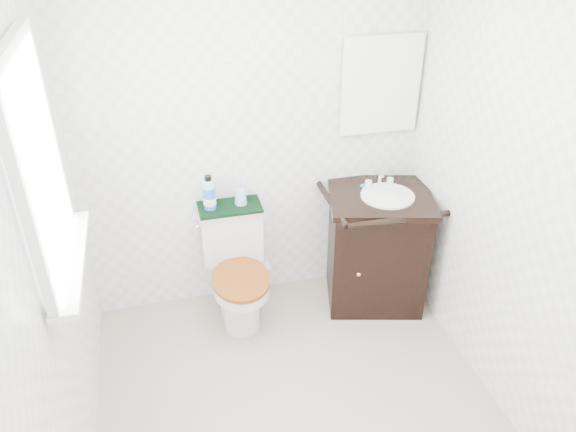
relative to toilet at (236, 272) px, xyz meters
name	(u,v)px	position (x,y,z in m)	size (l,w,h in m)	color
floor	(302,418)	(0.19, -0.97, -0.33)	(2.40, 2.40, 0.00)	#A59885
wall_back	(253,134)	(0.19, 0.23, 0.87)	(2.40, 2.40, 0.00)	white
wall_left	(42,273)	(-0.91, -0.97, 0.87)	(2.40, 2.40, 0.00)	white
wall_right	(525,205)	(1.29, -0.97, 0.87)	(2.40, 2.40, 0.00)	white
window	(37,167)	(-0.88, -0.72, 1.22)	(0.02, 0.70, 0.90)	white
mirror	(381,85)	(1.00, 0.20, 1.12)	(0.50, 0.02, 0.60)	silver
toilet	(236,272)	(0.00, 0.00, 0.00)	(0.41, 0.62, 0.75)	silver
vanity	(377,245)	(0.95, -0.07, 0.10)	(0.78, 0.71, 0.92)	black
trash_bin	(254,281)	(0.14, 0.11, -0.18)	(0.21, 0.18, 0.30)	silver
towel	(230,207)	(0.00, 0.12, 0.43)	(0.40, 0.22, 0.02)	black
mouthwash_bottle	(209,194)	(-0.12, 0.12, 0.54)	(0.08, 0.08, 0.23)	blue
cup	(241,197)	(0.08, 0.13, 0.49)	(0.08, 0.08, 0.10)	#93B5F0
soap_bar	(366,185)	(0.90, 0.07, 0.50)	(0.08, 0.05, 0.02)	#1A8179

